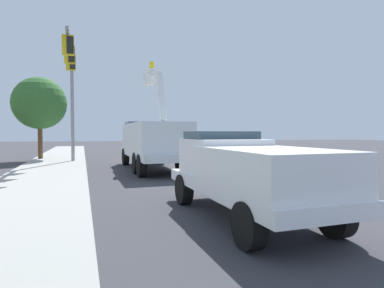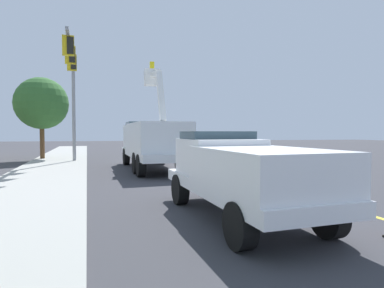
{
  "view_description": "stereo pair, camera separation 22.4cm",
  "coord_description": "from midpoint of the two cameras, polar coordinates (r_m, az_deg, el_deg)",
  "views": [
    {
      "loc": [
        -17.74,
        4.87,
        2.03
      ],
      "look_at": [
        -0.94,
        1.04,
        1.4
      ],
      "focal_mm": 29.66,
      "sensor_mm": 36.0,
      "label": 1
    },
    {
      "loc": [
        -17.79,
        4.65,
        2.03
      ],
      "look_at": [
        -0.94,
        1.04,
        1.4
      ],
      "focal_mm": 29.66,
      "sensor_mm": 36.0,
      "label": 2
    }
  ],
  "objects": [
    {
      "name": "ground",
      "position": [
        18.5,
        2.14,
        -4.21
      ],
      "size": [
        120.0,
        120.0,
        0.0
      ],
      "primitive_type": "plane",
      "color": "#38383D"
    },
    {
      "name": "sidewalk_far_side",
      "position": [
        17.34,
        -24.75,
        -4.62
      ],
      "size": [
        60.03,
        10.12,
        0.12
      ],
      "primitive_type": "cube",
      "rotation": [
        0.0,
        0.0,
        0.11
      ],
      "color": "#9E9E99",
      "rests_on": "ground"
    },
    {
      "name": "lane_centre_stripe",
      "position": [
        18.5,
        2.14,
        -4.19
      ],
      "size": [
        49.72,
        5.61,
        0.01
      ],
      "primitive_type": "cube",
      "rotation": [
        0.0,
        0.0,
        0.11
      ],
      "color": "yellow",
      "rests_on": "ground"
    },
    {
      "name": "utility_bucket_truck",
      "position": [
        17.66,
        -7.52,
        0.65
      ],
      "size": [
        8.42,
        3.38,
        6.15
      ],
      "color": "silver",
      "rests_on": "ground"
    },
    {
      "name": "service_pickup_truck",
      "position": [
        7.59,
        8.88,
        -4.83
      ],
      "size": [
        5.8,
        2.7,
        2.06
      ],
      "color": "white",
      "rests_on": "ground"
    },
    {
      "name": "passing_minivan",
      "position": [
        26.97,
        1.58,
        -0.15
      ],
      "size": [
        4.98,
        2.41,
        1.69
      ],
      "color": "tan",
      "rests_on": "ground"
    },
    {
      "name": "traffic_cone_mid_front",
      "position": [
        22.24,
        -4.28,
        -2.27
      ],
      "size": [
        0.4,
        0.4,
        0.7
      ],
      "color": "black",
      "rests_on": "ground"
    },
    {
      "name": "traffic_signal_mast",
      "position": [
        20.87,
        -21.2,
        11.24
      ],
      "size": [
        7.1,
        1.05,
        7.53
      ],
      "color": "gray",
      "rests_on": "ground"
    },
    {
      "name": "street_tree_right",
      "position": [
        25.71,
        -25.95,
        6.59
      ],
      "size": [
        3.77,
        3.77,
        6.04
      ],
      "color": "brown",
      "rests_on": "ground"
    }
  ]
}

